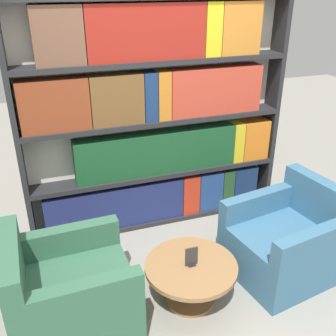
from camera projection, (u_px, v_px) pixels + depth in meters
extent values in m
plane|color=gray|center=(207.00, 303.00, 3.38)|extent=(14.00, 14.00, 0.00)
cube|color=silver|center=(153.00, 117.00, 4.16)|extent=(2.77, 0.05, 2.40)
cube|color=#262628|center=(17.00, 136.00, 3.64)|extent=(0.05, 0.30, 2.40)
cube|color=#262628|center=(271.00, 107.00, 4.45)|extent=(0.05, 0.30, 2.40)
cube|color=#262628|center=(158.00, 216.00, 4.56)|extent=(2.67, 0.30, 0.05)
cube|color=#262628|center=(157.00, 172.00, 4.31)|extent=(2.67, 0.30, 0.05)
cube|color=#262628|center=(156.00, 120.00, 4.05)|extent=(2.67, 0.30, 0.05)
cube|color=#262628|center=(156.00, 61.00, 3.79)|extent=(2.67, 0.30, 0.05)
cube|color=navy|center=(116.00, 205.00, 4.28)|extent=(1.51, 0.20, 0.47)
cube|color=red|center=(189.00, 193.00, 4.54)|extent=(0.20, 0.20, 0.47)
cube|color=navy|center=(208.00, 189.00, 4.61)|extent=(0.28, 0.20, 0.47)
cube|color=#234828|center=(225.00, 186.00, 4.68)|extent=(0.14, 0.20, 0.47)
cube|color=navy|center=(242.00, 183.00, 4.74)|extent=(0.29, 0.20, 0.47)
cube|color=#194D29|center=(157.00, 152.00, 4.18)|extent=(1.74, 0.20, 0.45)
cube|color=gold|center=(236.00, 141.00, 4.46)|extent=(0.12, 0.20, 0.45)
cube|color=orange|center=(253.00, 139.00, 4.52)|extent=(0.31, 0.20, 0.45)
cube|color=brown|center=(54.00, 105.00, 3.62)|extent=(0.64, 0.20, 0.49)
cube|color=brown|center=(116.00, 99.00, 3.79)|extent=(0.51, 0.20, 0.49)
cube|color=navy|center=(149.00, 96.00, 3.89)|extent=(0.13, 0.20, 0.49)
cube|color=#C77323|center=(162.00, 95.00, 3.93)|extent=(0.13, 0.20, 0.49)
cube|color=#BE3F2C|center=(214.00, 90.00, 4.10)|extent=(1.00, 0.20, 0.49)
cube|color=brown|center=(58.00, 36.00, 3.38)|extent=(0.44, 0.20, 0.50)
cube|color=maroon|center=(146.00, 32.00, 3.62)|extent=(1.13, 0.20, 0.50)
cube|color=gold|center=(210.00, 29.00, 3.81)|extent=(0.17, 0.20, 0.50)
cube|color=#C77629|center=(238.00, 28.00, 3.90)|extent=(0.42, 0.20, 0.50)
cube|color=#336047|center=(74.00, 301.00, 3.10)|extent=(0.95, 0.85, 0.45)
cube|color=#336047|center=(12.00, 270.00, 2.78)|extent=(0.16, 0.83, 0.41)
cube|color=#336047|center=(88.00, 296.00, 2.68)|extent=(0.79, 0.14, 0.23)
cube|color=#336047|center=(72.00, 238.00, 3.27)|extent=(0.79, 0.14, 0.23)
cube|color=#386684|center=(283.00, 251.00, 3.67)|extent=(1.04, 0.96, 0.45)
cube|color=#386684|center=(320.00, 201.00, 3.65)|extent=(0.27, 0.84, 0.41)
cube|color=#386684|center=(256.00, 204.00, 3.77)|extent=(0.79, 0.24, 0.23)
cube|color=#386684|center=(312.00, 243.00, 3.21)|extent=(0.79, 0.24, 0.23)
cylinder|color=olive|center=(191.00, 284.00, 3.34)|extent=(0.14, 0.14, 0.34)
cylinder|color=olive|center=(190.00, 298.00, 3.41)|extent=(0.43, 0.43, 0.03)
cylinder|color=olive|center=(191.00, 267.00, 3.26)|extent=(0.78, 0.78, 0.04)
cube|color=black|center=(191.00, 264.00, 3.25)|extent=(0.06, 0.06, 0.01)
cube|color=#2D2D2D|center=(191.00, 256.00, 3.21)|extent=(0.11, 0.01, 0.17)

